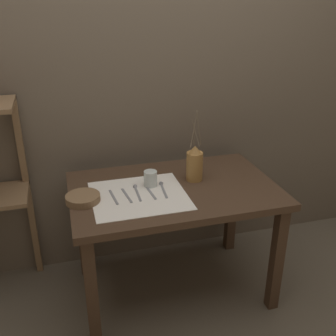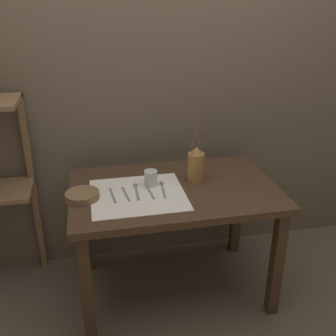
{
  "view_description": "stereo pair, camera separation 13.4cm",
  "coord_description": "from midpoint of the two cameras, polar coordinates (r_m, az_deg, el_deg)",
  "views": [
    {
      "loc": [
        -0.56,
        -1.88,
        1.69
      ],
      "look_at": [
        -0.03,
        0.0,
        0.83
      ],
      "focal_mm": 42.0,
      "sensor_mm": 36.0,
      "label": 1
    },
    {
      "loc": [
        -0.43,
        -1.91,
        1.69
      ],
      "look_at": [
        -0.03,
        0.0,
        0.83
      ],
      "focal_mm": 42.0,
      "sensor_mm": 36.0,
      "label": 2
    }
  ],
  "objects": [
    {
      "name": "wooden_bowl",
      "position": [
        2.09,
        -10.55,
        -3.99
      ],
      "size": [
        0.18,
        0.18,
        0.04
      ],
      "color": "brown",
      "rests_on": "wooden_table"
    },
    {
      "name": "knife_center",
      "position": [
        2.11,
        -4.33,
        -3.83
      ],
      "size": [
        0.03,
        0.17,
        0.0
      ],
      "color": "gray",
      "rests_on": "wooden_table"
    },
    {
      "name": "pitcher_with_flowers",
      "position": [
        2.23,
        5.8,
        0.45
      ],
      "size": [
        0.09,
        0.09,
        0.42
      ],
      "color": "olive",
      "rests_on": "wooden_table"
    },
    {
      "name": "wooden_table",
      "position": [
        2.23,
        2.57,
        -5.08
      ],
      "size": [
        1.14,
        0.74,
        0.71
      ],
      "color": "#422D1E",
      "rests_on": "ground_plane"
    },
    {
      "name": "spoon_outer",
      "position": [
        2.18,
        0.9,
        -2.66
      ],
      "size": [
        0.03,
        0.18,
        0.02
      ],
      "color": "gray",
      "rests_on": "wooden_table"
    },
    {
      "name": "fork_inner",
      "position": [
        2.1,
        -6.24,
        -3.99
      ],
      "size": [
        0.03,
        0.17,
        0.0
      ],
      "color": "gray",
      "rests_on": "wooden_table"
    },
    {
      "name": "spoon_inner",
      "position": [
        2.16,
        -2.91,
        -2.97
      ],
      "size": [
        0.02,
        0.18,
        0.02
      ],
      "color": "gray",
      "rests_on": "wooden_table"
    },
    {
      "name": "ground_plane",
      "position": [
        2.58,
        2.32,
        -16.98
      ],
      "size": [
        12.0,
        12.0,
        0.0
      ],
      "primitive_type": "plane",
      "color": "brown"
    },
    {
      "name": "stone_wall_back",
      "position": [
        2.47,
        0.05,
        12.47
      ],
      "size": [
        7.0,
        0.06,
        2.4
      ],
      "color": "brown",
      "rests_on": "ground_plane"
    },
    {
      "name": "glass_tumbler_near",
      "position": [
        2.18,
        -0.75,
        -1.49
      ],
      "size": [
        0.07,
        0.07,
        0.09
      ],
      "color": "silver",
      "rests_on": "wooden_table"
    },
    {
      "name": "fork_outer",
      "position": [
        2.12,
        -0.84,
        -3.5
      ],
      "size": [
        0.03,
        0.17,
        0.0
      ],
      "color": "gray",
      "rests_on": "wooden_table"
    },
    {
      "name": "linen_cloth",
      "position": [
        2.11,
        -2.56,
        -3.89
      ],
      "size": [
        0.5,
        0.46,
        0.0
      ],
      "color": "white",
      "rests_on": "wooden_table"
    }
  ]
}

